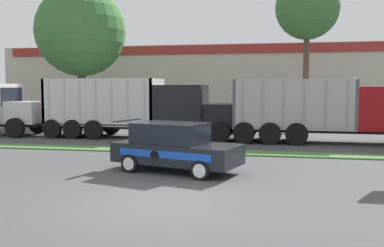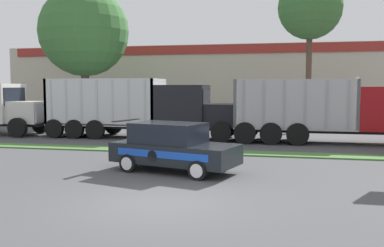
{
  "view_description": "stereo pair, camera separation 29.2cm",
  "coord_description": "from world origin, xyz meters",
  "views": [
    {
      "loc": [
        2.78,
        -10.07,
        2.89
      ],
      "look_at": [
        -0.9,
        8.4,
        1.26
      ],
      "focal_mm": 40.0,
      "sensor_mm": 36.0,
      "label": 1
    },
    {
      "loc": [
        3.07,
        -10.02,
        2.89
      ],
      "look_at": [
        -0.9,
        8.4,
        1.26
      ],
      "focal_mm": 40.0,
      "sensor_mm": 36.0,
      "label": 2
    }
  ],
  "objects": [
    {
      "name": "centre_line_3",
      "position": [
        -8.3,
        12.85,
        0.0
      ],
      "size": [
        2.4,
        0.14,
        0.01
      ],
      "primitive_type": "cube",
      "color": "yellow",
      "rests_on": "ground_plane"
    },
    {
      "name": "tree_behind_centre",
      "position": [
        4.62,
        19.29,
        8.4
      ],
      "size": [
        4.15,
        4.15,
        11.14
      ],
      "color": "brown",
      "rests_on": "ground_plane"
    },
    {
      "name": "centre_line_5",
      "position": [
        2.5,
        12.85,
        0.0
      ],
      "size": [
        2.4,
        0.14,
        0.01
      ],
      "primitive_type": "cube",
      "color": "yellow",
      "rests_on": "ground_plane"
    },
    {
      "name": "ground_plane",
      "position": [
        0.0,
        0.0,
        0.0
      ],
      "size": [
        600.0,
        600.0,
        0.0
      ],
      "primitive_type": "plane",
      "color": "#474749"
    },
    {
      "name": "dump_truck_lead",
      "position": [
        6.91,
        12.69,
        1.53
      ],
      "size": [
        11.09,
        2.82,
        3.35
      ],
      "color": "black",
      "rests_on": "ground_plane"
    },
    {
      "name": "tree_behind_left",
      "position": [
        -12.25,
        21.16,
        7.84
      ],
      "size": [
        6.94,
        6.94,
        12.36
      ],
      "color": "brown",
      "rests_on": "ground_plane"
    },
    {
      "name": "rally_car",
      "position": [
        -0.61,
        3.95,
        0.84
      ],
      "size": [
        4.6,
        2.91,
        1.69
      ],
      "color": "black",
      "rests_on": "ground_plane"
    },
    {
      "name": "centre_line_2",
      "position": [
        -13.7,
        12.85,
        0.0
      ],
      "size": [
        2.4,
        0.14,
        0.01
      ],
      "primitive_type": "cube",
      "color": "yellow",
      "rests_on": "ground_plane"
    },
    {
      "name": "centre_line_4",
      "position": [
        -2.9,
        12.85,
        0.0
      ],
      "size": [
        2.4,
        0.14,
        0.01
      ],
      "primitive_type": "cube",
      "color": "yellow",
      "rests_on": "ground_plane"
    },
    {
      "name": "centre_line_6",
      "position": [
        7.9,
        12.85,
        0.0
      ],
      "size": [
        2.4,
        0.14,
        0.01
      ],
      "primitive_type": "cube",
      "color": "yellow",
      "rests_on": "ground_plane"
    },
    {
      "name": "grass_verge",
      "position": [
        0.0,
        8.24,
        0.03
      ],
      "size": [
        120.0,
        1.23,
        0.06
      ],
      "primitive_type": "cube",
      "color": "#477538",
      "rests_on": "ground_plane"
    },
    {
      "name": "store_building_backdrop",
      "position": [
        -5.23,
        34.16,
        3.33
      ],
      "size": [
        37.07,
        12.1,
        6.66
      ],
      "color": "#BCB29E",
      "rests_on": "ground_plane"
    },
    {
      "name": "dump_truck_trail",
      "position": [
        -3.7,
        12.99,
        1.55
      ],
      "size": [
        11.14,
        2.86,
        3.33
      ],
      "color": "black",
      "rests_on": "ground_plane"
    }
  ]
}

